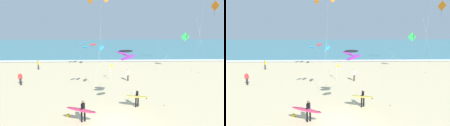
{
  "view_description": "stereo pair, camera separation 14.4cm",
  "coord_description": "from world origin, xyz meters",
  "views": [
    {
      "loc": [
        -0.64,
        -12.47,
        7.14
      ],
      "look_at": [
        -0.03,
        6.5,
        3.29
      ],
      "focal_mm": 29.47,
      "sensor_mm": 36.0,
      "label": 1
    },
    {
      "loc": [
        -0.5,
        -12.47,
        7.14
      ],
      "look_at": [
        -0.03,
        6.5,
        3.29
      ],
      "focal_mm": 29.47,
      "sensor_mm": 36.0,
      "label": 2
    }
  ],
  "objects": [
    {
      "name": "ground_plane",
      "position": [
        0.0,
        0.0,
        0.0
      ],
      "size": [
        160.0,
        160.0,
        0.0
      ],
      "primitive_type": "plane",
      "color": "beige"
    },
    {
      "name": "ocean_water",
      "position": [
        0.0,
        54.51,
        0.04
      ],
      "size": [
        160.0,
        60.0,
        0.08
      ],
      "primitive_type": "cube",
      "color": "teal",
      "rests_on": "ground"
    },
    {
      "name": "shoreline_foam",
      "position": [
        0.0,
        24.81,
        0.09
      ],
      "size": [
        160.0,
        1.79,
        0.01
      ],
      "primitive_type": "cube",
      "color": "white",
      "rests_on": "ocean_water"
    },
    {
      "name": "surfer_lead",
      "position": [
        -2.45,
        0.22,
        1.05
      ],
      "size": [
        2.39,
        1.15,
        1.71
      ],
      "color": "black",
      "rests_on": "ground"
    },
    {
      "name": "surfer_trailing",
      "position": [
        2.05,
        2.69,
        1.04
      ],
      "size": [
        2.06,
        1.14,
        1.71
      ],
      "color": "black",
      "rests_on": "ground"
    },
    {
      "name": "kite_arc_charcoal_near",
      "position": [
        0.98,
        2.58,
        4.84
      ],
      "size": [
        4.4,
        2.71,
        5.19
      ],
      "color": "purple",
      "rests_on": "ground"
    },
    {
      "name": "kite_diamond_emerald_far",
      "position": [
        11.94,
        16.8,
        5.27
      ],
      "size": [
        5.34,
        0.27,
        6.13
      ],
      "color": "green",
      "rests_on": "ground"
    },
    {
      "name": "kite_arc_scarlet_high",
      "position": [
        -1.99,
        6.86,
        4.99
      ],
      "size": [
        2.45,
        3.02,
        5.32
      ],
      "color": "#2D99DB",
      "rests_on": "ground"
    },
    {
      "name": "kite_arc_cobalt_low",
      "position": [
        -1.7,
        13.74,
        10.56
      ],
      "size": [
        3.05,
        2.97,
        10.95
      ],
      "color": "orange",
      "rests_on": "ground"
    },
    {
      "name": "kite_diamond_amber_distant",
      "position": [
        14.19,
        13.12,
        9.54
      ],
      "size": [
        1.26,
        3.76,
        10.53
      ],
      "color": "orange",
      "rests_on": "ground"
    },
    {
      "name": "bystander_yellow_top",
      "position": [
        -11.9,
        17.66,
        0.81
      ],
      "size": [
        0.38,
        0.38,
        1.59
      ],
      "color": "#2D334C",
      "rests_on": "ground"
    },
    {
      "name": "bystander_red_top",
      "position": [
        -11.15,
        9.46,
        0.81
      ],
      "size": [
        0.49,
        0.23,
        1.59
      ],
      "color": "black",
      "rests_on": "ground"
    },
    {
      "name": "bystander_white_top",
      "position": [
        2.22,
        10.85,
        0.81
      ],
      "size": [
        0.32,
        0.44,
        1.59
      ],
      "color": "#4C3D2D",
      "rests_on": "ground"
    },
    {
      "name": "lifeguard_flag",
      "position": [
        -0.06,
        11.54,
        1.27
      ],
      "size": [
        0.45,
        0.05,
        2.1
      ],
      "color": "silver",
      "rests_on": "ground"
    },
    {
      "name": "beach_ball",
      "position": [
        -3.71,
        1.18,
        0.14
      ],
      "size": [
        0.28,
        0.28,
        0.28
      ],
      "primitive_type": "sphere",
      "color": "yellow",
      "rests_on": "ground"
    }
  ]
}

